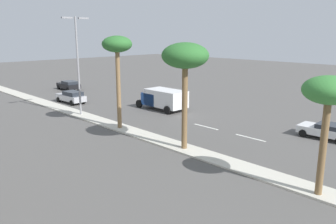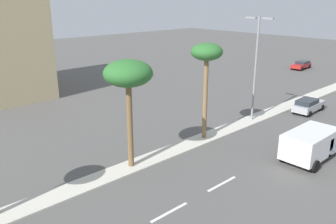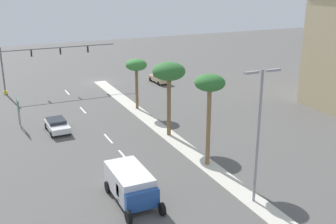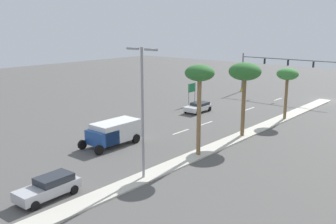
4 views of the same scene
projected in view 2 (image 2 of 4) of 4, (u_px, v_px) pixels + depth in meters
The scene contains 10 objects.
ground_plane at pixel (226, 130), 32.53m from camera, with size 160.00×160.00×0.00m, color #565451.
median_curb at pixel (285, 107), 39.27m from camera, with size 1.80×93.84×0.12m, color beige.
lane_stripe_front at pixel (169, 212), 20.17m from camera, with size 0.20×2.80×0.01m, color silver.
lane_stripe_left at pixel (222, 184), 23.22m from camera, with size 0.20×2.80×0.01m, color silver.
palm_tree_inboard at pixel (128, 76), 23.47m from camera, with size 3.31×3.31×7.66m.
palm_tree_near at pixel (207, 56), 28.49m from camera, with size 2.58×2.58×8.08m.
street_lamp_right at pixel (256, 61), 33.30m from camera, with size 2.90×0.24×9.89m.
sedan_silver_front at pixel (308, 105), 37.41m from camera, with size 2.00×4.50×1.49m.
sedan_red_trailing at pixel (301, 65), 60.14m from camera, with size 2.17×4.54×1.31m.
box_truck at pixel (313, 143), 26.53m from camera, with size 2.75×5.98×2.30m.
Camera 2 is at (18.63, 11.87, 11.68)m, focal length 37.89 mm.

